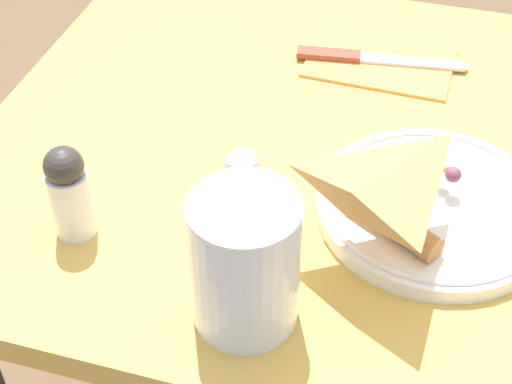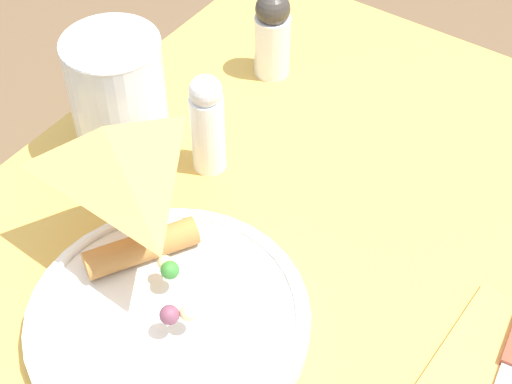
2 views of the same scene
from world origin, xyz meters
The scene contains 7 objects.
dining_table centered at (0.00, 0.00, 0.61)m, with size 0.90×0.65×0.75m.
plate_pizza centered at (0.03, -0.08, 0.76)m, with size 0.22×0.22×0.05m.
milk_glass centered at (-0.10, -0.24, 0.80)m, with size 0.09×0.09×0.12m.
napkin_folded centered at (-0.06, 0.16, 0.75)m, with size 0.17×0.12×0.00m.
butter_knife centered at (-0.07, 0.16, 0.75)m, with size 0.20×0.04×0.01m.
salt_shaker centered at (-0.13, -0.16, 0.80)m, with size 0.03×0.03×0.10m.
pepper_shaker centered at (-0.28, -0.19, 0.80)m, with size 0.04×0.04×0.10m.
Camera 1 is at (0.02, -0.64, 1.27)m, focal length 55.00 mm.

